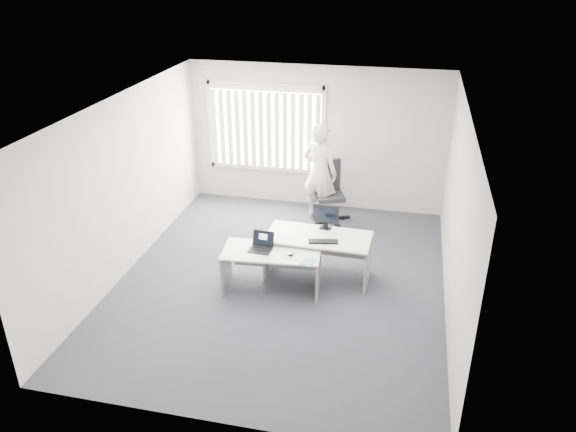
% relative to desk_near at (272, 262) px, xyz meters
% --- Properties ---
extents(ground, '(6.00, 6.00, 0.00)m').
position_rel_desk_near_xyz_m(ground, '(0.09, 0.25, -0.48)').
color(ground, '#4D4D54').
rests_on(ground, ground).
extents(wall_back, '(5.00, 0.02, 2.80)m').
position_rel_desk_near_xyz_m(wall_back, '(0.09, 3.25, 0.92)').
color(wall_back, beige).
rests_on(wall_back, ground).
extents(wall_front, '(5.00, 0.02, 2.80)m').
position_rel_desk_near_xyz_m(wall_front, '(0.09, -2.75, 0.92)').
color(wall_front, beige).
rests_on(wall_front, ground).
extents(wall_left, '(0.02, 6.00, 2.80)m').
position_rel_desk_near_xyz_m(wall_left, '(-2.41, 0.25, 0.92)').
color(wall_left, beige).
rests_on(wall_left, ground).
extents(wall_right, '(0.02, 6.00, 2.80)m').
position_rel_desk_near_xyz_m(wall_right, '(2.59, 0.25, 0.92)').
color(wall_right, beige).
rests_on(wall_right, ground).
extents(ceiling, '(5.00, 6.00, 0.02)m').
position_rel_desk_near_xyz_m(ceiling, '(0.09, 0.25, 2.32)').
color(ceiling, silver).
rests_on(ceiling, wall_back).
extents(window, '(2.32, 0.06, 1.76)m').
position_rel_desk_near_xyz_m(window, '(-0.91, 3.21, 1.07)').
color(window, silver).
rests_on(window, wall_back).
extents(blinds, '(2.20, 0.10, 1.50)m').
position_rel_desk_near_xyz_m(blinds, '(-0.91, 3.15, 1.04)').
color(blinds, white).
rests_on(blinds, wall_back).
extents(desk_near, '(1.51, 0.81, 0.66)m').
position_rel_desk_near_xyz_m(desk_near, '(0.00, 0.00, 0.00)').
color(desk_near, white).
rests_on(desk_near, ground).
extents(desk_far, '(1.63, 0.80, 0.73)m').
position_rel_desk_near_xyz_m(desk_far, '(0.62, 0.50, 0.05)').
color(desk_far, white).
rests_on(desk_far, ground).
extents(office_chair, '(0.86, 0.86, 1.16)m').
position_rel_desk_near_xyz_m(office_chair, '(0.47, 2.61, -0.12)').
color(office_chair, black).
rests_on(office_chair, ground).
extents(person, '(0.80, 0.66, 1.89)m').
position_rel_desk_near_xyz_m(person, '(0.28, 2.61, 0.47)').
color(person, silver).
rests_on(person, ground).
extents(laptop, '(0.36, 0.32, 0.26)m').
position_rel_desk_near_xyz_m(laptop, '(-0.17, -0.03, 0.31)').
color(laptop, black).
rests_on(laptop, desk_near).
extents(paper_sheet, '(0.33, 0.29, 0.00)m').
position_rel_desk_near_xyz_m(paper_sheet, '(0.33, -0.10, 0.19)').
color(paper_sheet, white).
rests_on(paper_sheet, desk_near).
extents(mouse, '(0.06, 0.10, 0.04)m').
position_rel_desk_near_xyz_m(mouse, '(0.31, -0.06, 0.21)').
color(mouse, '#AFB0B2').
rests_on(mouse, paper_sheet).
extents(booklet, '(0.21, 0.26, 0.01)m').
position_rel_desk_near_xyz_m(booklet, '(0.59, -0.21, 0.19)').
color(booklet, white).
rests_on(booklet, desk_near).
extents(keyboard, '(0.46, 0.23, 0.02)m').
position_rel_desk_near_xyz_m(keyboard, '(0.73, 0.31, 0.26)').
color(keyboard, black).
rests_on(keyboard, desk_far).
extents(monitor, '(0.42, 0.16, 0.41)m').
position_rel_desk_near_xyz_m(monitor, '(0.69, 0.77, 0.46)').
color(monitor, black).
rests_on(monitor, desk_far).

